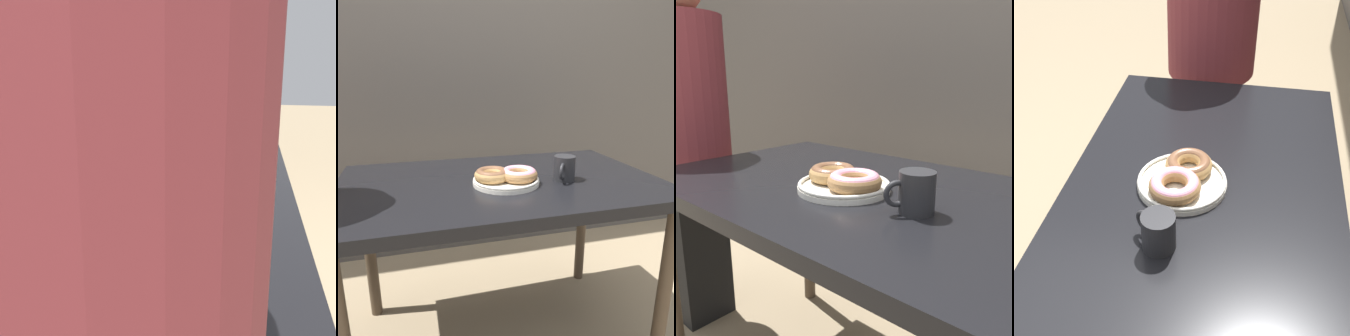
% 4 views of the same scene
% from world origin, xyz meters
% --- Properties ---
extents(ground_plane, '(14.00, 14.00, 0.00)m').
position_xyz_m(ground_plane, '(0.00, 0.00, 0.00)').
color(ground_plane, '#937F60').
extents(dining_table, '(1.19, 0.74, 0.72)m').
position_xyz_m(dining_table, '(0.00, 0.26, 0.64)').
color(dining_table, black).
rests_on(dining_table, ground_plane).
extents(donut_plate, '(0.27, 0.24, 0.06)m').
position_xyz_m(donut_plate, '(0.01, 0.20, 0.75)').
color(donut_plate, silver).
rests_on(donut_plate, dining_table).
extents(coffee_mug, '(0.09, 0.10, 0.09)m').
position_xyz_m(coffee_mug, '(0.23, 0.19, 0.77)').
color(coffee_mug, '#232326').
rests_on(coffee_mug, dining_table).
extents(person_figure, '(0.35, 0.35, 1.42)m').
position_xyz_m(person_figure, '(-0.82, 0.18, 0.77)').
color(person_figure, black).
rests_on(person_figure, ground_plane).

